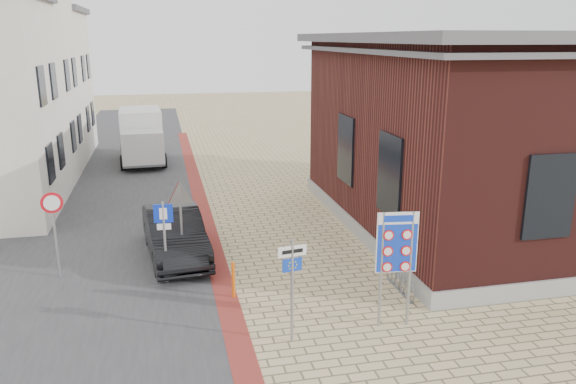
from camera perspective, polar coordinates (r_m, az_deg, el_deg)
name	(u,v)px	position (r m, az deg, el deg)	size (l,w,h in m)	color
ground	(330,344)	(13.10, 4.25, -15.14)	(120.00, 120.00, 0.00)	tan
road_strip	(118,189)	(26.69, -16.85, 0.33)	(7.00, 60.00, 0.02)	#38383A
curb_strip	(204,216)	(21.84, -8.48, -2.44)	(0.60, 40.00, 0.02)	maroon
brick_building	(515,129)	(21.88, 22.04, 5.98)	(13.00, 13.00, 6.80)	gray
townhouse_far	(22,83)	(35.67, -25.42, 9.97)	(7.40, 6.40, 8.30)	silver
bike_rack	(400,282)	(15.66, 11.32, -8.97)	(0.08, 1.80, 0.60)	slate
sedan	(175,234)	(17.82, -11.42, -4.19)	(1.61, 4.62, 1.52)	black
box_truck	(142,136)	(31.80, -14.66, 5.54)	(2.53, 5.53, 2.84)	slate
border_sign	(397,245)	(13.20, 11.00, -5.32)	(0.97, 0.17, 2.84)	gray
essen_sign	(292,275)	(12.42, 0.42, -8.44)	(0.66, 0.14, 2.46)	gray
parking_sign	(164,229)	(15.77, -12.47, -3.64)	(0.52, 0.08, 2.36)	gray
yield_sign	(180,204)	(16.47, -10.89, -1.16)	(0.90, 0.37, 2.64)	gray
speed_sign	(54,221)	(17.00, -22.70, -2.69)	(0.59, 0.14, 2.54)	gray
bollard	(233,280)	(14.97, -5.57, -8.91)	(0.09, 0.09, 1.00)	#E25B0B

